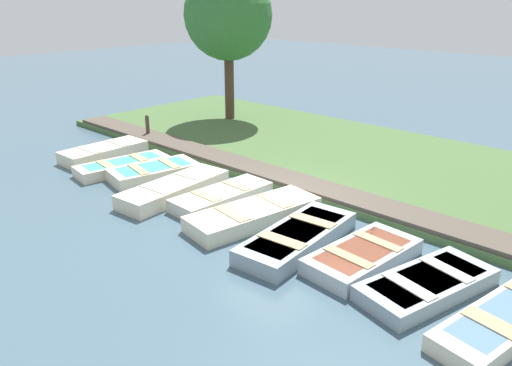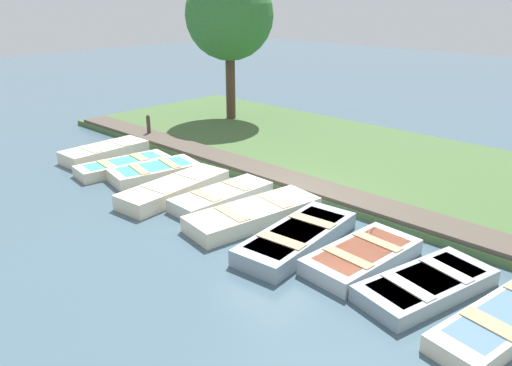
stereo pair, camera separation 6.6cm
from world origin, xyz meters
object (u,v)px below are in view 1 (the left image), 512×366
rowboat_2 (154,172)px  rowboat_3 (174,189)px  rowboat_5 (254,214)px  rowboat_8 (427,284)px  rowboat_9 (512,315)px  rowboat_6 (298,237)px  park_tree_far_left (228,16)px  mooring_post_near (148,128)px  rowboat_4 (222,197)px  rowboat_7 (363,256)px  rowboat_1 (123,166)px  rowboat_0 (104,152)px

rowboat_2 → rowboat_3: rowboat_3 is taller
rowboat_5 → rowboat_8: rowboat_5 is taller
rowboat_8 → rowboat_9: size_ratio=0.81×
rowboat_6 → park_tree_far_left: park_tree_far_left is taller
rowboat_9 → park_tree_far_left: size_ratio=0.59×
rowboat_3 → rowboat_5: rowboat_3 is taller
rowboat_2 → rowboat_8: bearing=100.3°
rowboat_9 → mooring_post_near: bearing=-90.0°
rowboat_5 → rowboat_4: bearing=-90.7°
rowboat_2 → rowboat_8: size_ratio=0.94×
rowboat_3 → rowboat_8: bearing=86.8°
rowboat_5 → rowboat_3: bearing=-74.3°
rowboat_6 → park_tree_far_left: size_ratio=0.54×
rowboat_4 → mooring_post_near: bearing=-107.0°
rowboat_5 → rowboat_9: rowboat_5 is taller
rowboat_3 → rowboat_7: size_ratio=1.26×
rowboat_9 → rowboat_1: bearing=-79.2°
rowboat_8 → park_tree_far_left: bearing=-105.0°
rowboat_2 → rowboat_6: size_ratio=0.84×
rowboat_1 → mooring_post_near: (-2.63, -2.32, 0.33)m
rowboat_2 → rowboat_4: (-0.06, 2.92, -0.01)m
rowboat_4 → rowboat_8: rowboat_4 is taller
rowboat_8 → park_tree_far_left: park_tree_far_left is taller
rowboat_5 → rowboat_6: rowboat_5 is taller
rowboat_5 → rowboat_8: 4.49m
rowboat_2 → rowboat_6: rowboat_2 is taller
rowboat_0 → rowboat_1: 1.64m
park_tree_far_left → rowboat_8: bearing=61.1°
rowboat_4 → rowboat_8: 5.91m
mooring_post_near → rowboat_3: bearing=61.3°
park_tree_far_left → rowboat_7: bearing=58.3°
rowboat_9 → rowboat_0: bearing=-80.6°
rowboat_2 → rowboat_9: rowboat_2 is taller
rowboat_8 → rowboat_4: bearing=-79.1°
rowboat_0 → rowboat_8: (0.28, 11.68, -0.06)m
rowboat_1 → rowboat_5: (-0.10, 5.58, 0.03)m
rowboat_0 → rowboat_7: rowboat_0 is taller
rowboat_8 → rowboat_6: bearing=-72.4°
mooring_post_near → rowboat_7: bearing=77.1°
rowboat_1 → rowboat_8: size_ratio=1.00×
rowboat_1 → rowboat_9: rowboat_1 is taller
rowboat_1 → rowboat_6: (0.15, 7.14, 0.02)m
rowboat_7 → rowboat_1: bearing=-84.5°
rowboat_6 → rowboat_2: bearing=-99.8°
rowboat_0 → rowboat_1: bearing=77.9°
rowboat_8 → rowboat_2: bearing=-77.7°
rowboat_1 → rowboat_3: rowboat_3 is taller
park_tree_far_left → rowboat_1: bearing=17.5°
rowboat_8 → mooring_post_near: (-2.60, -12.39, 0.34)m
rowboat_4 → park_tree_far_left: (-6.43, -6.31, 4.22)m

